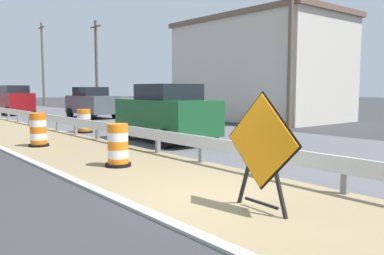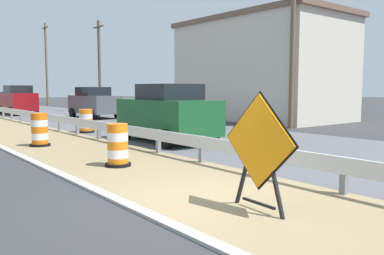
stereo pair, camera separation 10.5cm
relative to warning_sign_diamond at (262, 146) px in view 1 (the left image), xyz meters
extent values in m
plane|color=#333335|center=(-0.22, 0.94, -1.04)|extent=(160.00, 160.00, 0.00)
cube|color=#8E7A56|center=(0.37, 0.94, -1.04)|extent=(3.58, 120.00, 0.01)
cube|color=#56565B|center=(6.05, 0.94, -1.04)|extent=(7.80, 120.00, 0.00)
cube|color=#ADADA8|center=(-1.52, 0.94, -1.04)|extent=(0.20, 120.00, 0.11)
cube|color=silver|center=(1.91, 1.72, -0.49)|extent=(0.08, 59.20, 0.32)
cube|color=slate|center=(1.99, -0.32, -0.69)|extent=(0.12, 0.12, 0.70)
cube|color=slate|center=(1.99, 1.72, -0.69)|extent=(0.12, 0.12, 0.70)
cube|color=slate|center=(1.99, 3.77, -0.69)|extent=(0.12, 0.12, 0.70)
cube|color=slate|center=(1.99, 5.81, -0.69)|extent=(0.12, 0.12, 0.70)
cube|color=slate|center=(1.99, 7.85, -0.69)|extent=(0.12, 0.12, 0.70)
cube|color=slate|center=(1.99, 9.89, -0.69)|extent=(0.12, 0.12, 0.70)
cube|color=slate|center=(1.99, 11.93, -0.69)|extent=(0.12, 0.12, 0.70)
cube|color=slate|center=(1.99, 13.97, -0.69)|extent=(0.12, 0.12, 0.70)
cube|color=slate|center=(1.99, 16.01, -0.69)|extent=(0.12, 0.12, 0.70)
cube|color=slate|center=(1.99, 18.06, -0.69)|extent=(0.12, 0.12, 0.70)
cube|color=slate|center=(1.99, 20.10, -0.69)|extent=(0.12, 0.12, 0.70)
cube|color=slate|center=(1.99, 22.14, -0.69)|extent=(0.12, 0.12, 0.70)
cube|color=slate|center=(1.99, 24.18, -0.69)|extent=(0.12, 0.12, 0.70)
cube|color=black|center=(-0.01, -0.35, -0.52)|extent=(0.08, 0.39, 1.06)
cube|color=black|center=(0.04, 0.35, -0.52)|extent=(0.08, 0.39, 1.06)
cube|color=black|center=(0.01, 0.00, -0.92)|extent=(0.09, 0.72, 0.04)
cube|color=orange|center=(-0.01, 0.00, 0.08)|extent=(0.13, 1.49, 1.49)
cube|color=black|center=(0.01, 0.00, 0.08)|extent=(0.12, 1.58, 1.58)
cylinder|color=orange|center=(0.01, 4.69, -0.94)|extent=(0.52, 0.52, 0.21)
cylinder|color=white|center=(0.01, 4.69, -0.72)|extent=(0.52, 0.52, 0.21)
cylinder|color=orange|center=(0.01, 4.69, -0.51)|extent=(0.52, 0.52, 0.21)
cylinder|color=white|center=(0.01, 4.69, -0.29)|extent=(0.52, 0.52, 0.21)
cylinder|color=orange|center=(0.01, 4.69, -0.08)|extent=(0.52, 0.52, 0.21)
cylinder|color=black|center=(0.01, 4.69, -1.00)|extent=(0.65, 0.65, 0.08)
cylinder|color=orange|center=(-0.37, 9.46, -0.93)|extent=(0.54, 0.54, 0.22)
cylinder|color=white|center=(-0.37, 9.46, -0.71)|extent=(0.54, 0.54, 0.22)
cylinder|color=orange|center=(-0.37, 9.46, -0.48)|extent=(0.54, 0.54, 0.22)
cylinder|color=white|center=(-0.37, 9.46, -0.26)|extent=(0.54, 0.54, 0.22)
cylinder|color=orange|center=(-0.37, 9.46, -0.04)|extent=(0.54, 0.54, 0.22)
cylinder|color=black|center=(-0.37, 9.46, -1.00)|extent=(0.67, 0.67, 0.08)
cylinder|color=orange|center=(2.58, 12.40, -0.94)|extent=(0.58, 0.58, 0.21)
cylinder|color=white|center=(2.58, 12.40, -0.73)|extent=(0.58, 0.58, 0.21)
cylinder|color=orange|center=(2.58, 12.40, -0.53)|extent=(0.58, 0.58, 0.21)
cylinder|color=white|center=(2.58, 12.40, -0.32)|extent=(0.58, 0.58, 0.21)
cylinder|color=orange|center=(2.58, 12.40, -0.11)|extent=(0.58, 0.58, 0.21)
cylinder|color=black|center=(2.58, 12.40, -1.00)|extent=(0.72, 0.72, 0.08)
cube|color=black|center=(6.65, 38.58, -0.10)|extent=(1.83, 4.51, 1.26)
cube|color=black|center=(6.65, 38.76, 0.81)|extent=(1.62, 2.08, 0.56)
cylinder|color=black|center=(7.56, 37.11, -0.72)|extent=(0.23, 0.64, 0.64)
cylinder|color=black|center=(5.79, 37.09, -0.72)|extent=(0.23, 0.64, 0.64)
cylinder|color=black|center=(7.52, 40.07, -0.72)|extent=(0.23, 0.64, 0.64)
cube|color=maroon|center=(3.74, 27.18, -0.09)|extent=(1.78, 4.39, 1.28)
cube|color=black|center=(3.74, 27.00, 0.83)|extent=(1.59, 2.03, 0.56)
cylinder|color=black|center=(4.62, 28.61, -0.72)|extent=(0.22, 0.64, 0.64)
cylinder|color=black|center=(2.85, 25.74, -0.72)|extent=(0.22, 0.64, 0.64)
cylinder|color=black|center=(4.60, 25.73, -0.72)|extent=(0.22, 0.64, 0.64)
cube|color=#4C5156|center=(6.68, 20.31, -0.15)|extent=(1.99, 4.20, 1.15)
cube|color=black|center=(6.68, 20.48, 0.70)|extent=(1.73, 1.96, 0.56)
cylinder|color=black|center=(7.65, 18.98, -0.72)|extent=(0.24, 0.65, 0.64)
cylinder|color=black|center=(5.81, 18.91, -0.72)|extent=(0.24, 0.65, 0.64)
cylinder|color=black|center=(7.56, 21.71, -0.72)|extent=(0.24, 0.65, 0.64)
cylinder|color=black|center=(5.71, 21.65, -0.72)|extent=(0.24, 0.65, 0.64)
cube|color=#195128|center=(3.64, 7.71, -0.11)|extent=(2.06, 4.32, 1.23)
cube|color=black|center=(3.64, 7.54, 0.78)|extent=(1.79, 2.02, 0.56)
cylinder|color=black|center=(2.73, 9.14, -0.72)|extent=(0.24, 0.65, 0.64)
cylinder|color=black|center=(4.65, 9.08, -0.72)|extent=(0.24, 0.65, 0.64)
cylinder|color=black|center=(2.64, 6.33, -0.72)|extent=(0.24, 0.65, 0.64)
cylinder|color=black|center=(4.56, 6.27, -0.72)|extent=(0.24, 0.65, 0.64)
cube|color=beige|center=(14.49, 12.84, 1.94)|extent=(6.05, 10.17, 5.98)
cube|color=brown|center=(14.49, 12.84, 5.08)|extent=(6.30, 10.58, 0.30)
cylinder|color=brown|center=(11.16, 7.92, 3.42)|extent=(0.24, 0.24, 8.93)
cylinder|color=brown|center=(10.23, 26.82, 2.71)|extent=(0.24, 0.24, 7.50)
cube|color=brown|center=(10.23, 26.82, 5.96)|extent=(0.12, 1.80, 0.10)
cylinder|color=brown|center=(10.92, 41.73, 3.57)|extent=(0.24, 0.24, 9.23)
cube|color=brown|center=(10.92, 41.73, 7.68)|extent=(0.12, 1.80, 0.10)
camera|label=1|loc=(-4.80, -4.13, 0.91)|focal=37.33mm
camera|label=2|loc=(-4.72, -4.20, 0.91)|focal=37.33mm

